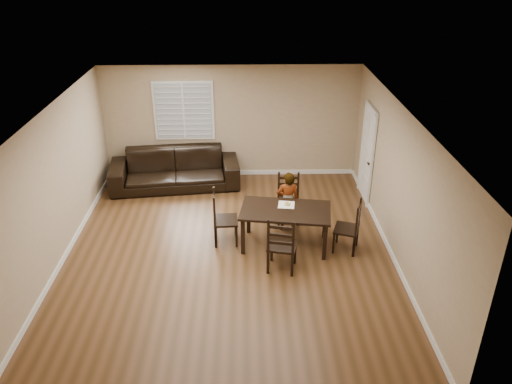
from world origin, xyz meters
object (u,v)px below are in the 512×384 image
sofa (175,169)px  chair_right (353,229)px  dining_table (286,214)px  child (288,202)px  chair_left (219,219)px  donut (287,204)px  chair_near (288,198)px  chair_far (281,249)px

sofa → chair_right: bearing=-44.6°
dining_table → child: bearing=90.0°
chair_left → sofa: 2.72m
child → sofa: 3.20m
sofa → dining_table: bearing=-54.4°
chair_right → chair_left: bearing=-78.9°
donut → sofa: bearing=134.7°
chair_near → donut: chair_near is taller
donut → dining_table: bearing=-104.8°
chair_right → chair_far: bearing=-44.8°
child → donut: size_ratio=11.08×
donut → chair_left: bearing=-179.0°
dining_table → sofa: (-2.38, 2.63, -0.25)m
chair_left → chair_right: chair_left is taller
donut → chair_right: bearing=-18.0°
chair_near → donut: (-0.09, -0.86, 0.34)m
chair_left → donut: size_ratio=9.49×
donut → chair_far: bearing=-100.0°
dining_table → donut: 0.22m
chair_near → chair_right: chair_right is taller
dining_table → chair_far: bearing=-90.6°
dining_table → chair_left: bearing=-178.8°
chair_left → sofa: chair_left is taller
chair_left → donut: (1.29, 0.02, 0.31)m
chair_left → sofa: (-1.13, 2.47, -0.06)m
chair_left → child: child is taller
chair_far → child: 1.48m
chair_far → sofa: size_ratio=0.37×
chair_near → chair_left: 1.64m
dining_table → sofa: sofa is taller
chair_far → donut: (0.18, 1.05, 0.31)m
dining_table → child: size_ratio=1.41×
chair_right → donut: 1.29m
chair_near → chair_far: 1.93m
chair_right → child: size_ratio=0.82×
chair_near → child: bearing=-94.7°
chair_far → sofa: 4.15m
dining_table → chair_right: bearing=-1.1°
child → donut: child is taller
chair_far → chair_left: bearing=-30.5°
chair_near → chair_left: size_ratio=0.95×
child → sofa: bearing=-44.6°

